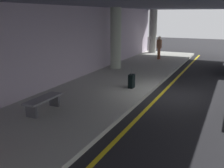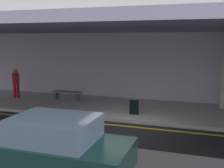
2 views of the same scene
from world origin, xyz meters
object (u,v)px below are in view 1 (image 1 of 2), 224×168
object	(u,v)px
bench_metal	(43,102)
suitcase_upright_primary	(132,81)
traveler_with_luggage	(159,46)
support_column_left_mid	(153,31)
support_column_far_left	(116,39)

from	to	relation	value
bench_metal	suitcase_upright_primary	bearing A→B (deg)	-21.77
traveler_with_luggage	bench_metal	world-z (taller)	traveler_with_luggage
support_column_left_mid	suitcase_upright_primary	xyz separation A→B (m)	(-11.96, -2.51, -1.51)
traveler_with_luggage	bench_metal	bearing A→B (deg)	-72.07
support_column_far_left	support_column_left_mid	xyz separation A→B (m)	(8.00, 0.00, 0.00)
bench_metal	support_column_left_mid	bearing A→B (deg)	3.02
suitcase_upright_primary	bench_metal	distance (m)	4.49
traveler_with_luggage	suitcase_upright_primary	distance (m)	8.63
support_column_far_left	traveler_with_luggage	xyz separation A→B (m)	(4.59, -1.50, -0.86)
traveler_with_luggage	bench_metal	xyz separation A→B (m)	(-12.71, 0.65, -0.61)
support_column_left_mid	suitcase_upright_primary	distance (m)	12.31
support_column_far_left	support_column_left_mid	bearing A→B (deg)	0.00
support_column_left_mid	support_column_far_left	bearing A→B (deg)	180.00
support_column_far_left	suitcase_upright_primary	size ratio (longest dim) A/B	4.06
traveler_with_luggage	suitcase_upright_primary	xyz separation A→B (m)	(-8.54, -1.02, -0.65)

